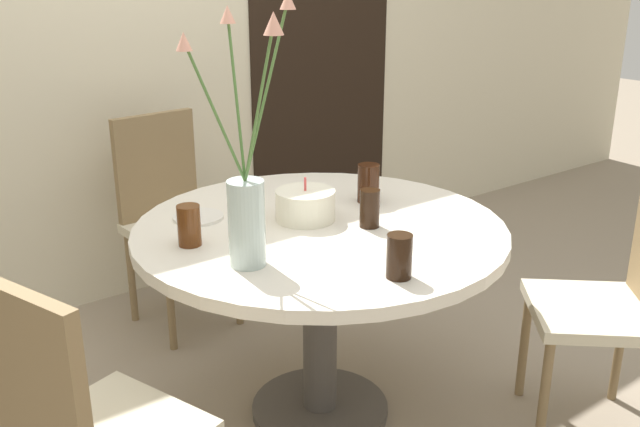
{
  "coord_description": "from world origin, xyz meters",
  "views": [
    {
      "loc": [
        -1.32,
        -1.75,
        1.54
      ],
      "look_at": [
        0.0,
        0.0,
        0.76
      ],
      "focal_mm": 40.0,
      "sensor_mm": 36.0,
      "label": 1
    }
  ],
  "objects": [
    {
      "name": "ground_plane",
      "position": [
        0.0,
        0.0,
        0.0
      ],
      "size": [
        16.0,
        16.0,
        0.0
      ],
      "primitive_type": "plane",
      "color": "gray"
    },
    {
      "name": "chair_far_back",
      "position": [
        -0.08,
        0.99,
        0.52
      ],
      "size": [
        0.43,
        0.43,
        0.92
      ],
      "rotation": [
        0.0,
        0.0,
        0.08
      ],
      "color": "beige",
      "rests_on": "ground_plane"
    },
    {
      "name": "drink_glass_0",
      "position": [
        -0.07,
        -0.46,
        0.78
      ],
      "size": [
        0.07,
        0.07,
        0.12
      ],
      "color": "black",
      "rests_on": "dining_table"
    },
    {
      "name": "birthday_cake",
      "position": [
        -0.01,
        0.07,
        0.77
      ],
      "size": [
        0.2,
        0.2,
        0.15
      ],
      "color": "white",
      "rests_on": "dining_table"
    },
    {
      "name": "drink_glass_3",
      "position": [
        0.12,
        -0.11,
        0.78
      ],
      "size": [
        0.07,
        0.07,
        0.13
      ],
      "color": "black",
      "rests_on": "dining_table"
    },
    {
      "name": "wall_back",
      "position": [
        0.0,
        1.38,
        1.3
      ],
      "size": [
        8.0,
        0.05,
        2.6
      ],
      "color": "beige",
      "rests_on": "ground_plane"
    },
    {
      "name": "side_plate",
      "position": [
        -0.29,
        0.3,
        0.73
      ],
      "size": [
        0.17,
        0.17,
        0.01
      ],
      "color": "silver",
      "rests_on": "dining_table"
    },
    {
      "name": "drink_glass_2",
      "position": [
        0.28,
        0.09,
        0.79
      ],
      "size": [
        0.08,
        0.08,
        0.14
      ],
      "color": "#33190C",
      "rests_on": "dining_table"
    },
    {
      "name": "drink_glass_1",
      "position": [
        -0.42,
        0.1,
        0.79
      ],
      "size": [
        0.07,
        0.07,
        0.13
      ],
      "color": "#51280F",
      "rests_on": "dining_table"
    },
    {
      "name": "doorway_panel",
      "position": [
        1.03,
        1.35,
        1.02
      ],
      "size": [
        0.9,
        0.01,
        2.05
      ],
      "color": "black",
      "rests_on": "ground_plane"
    },
    {
      "name": "flower_vase",
      "position": [
        -0.36,
        -0.14,
        0.93
      ],
      "size": [
        0.28,
        0.26,
        0.75
      ],
      "color": "#B2C6C1",
      "rests_on": "dining_table"
    },
    {
      "name": "dining_table",
      "position": [
        0.0,
        0.0,
        0.6
      ],
      "size": [
        1.23,
        1.23,
        0.72
      ],
      "color": "silver",
      "rests_on": "ground_plane"
    },
    {
      "name": "chair_left_flank",
      "position": [
        0.74,
        -0.66,
        0.52
      ],
      "size": [
        0.56,
        0.56,
        0.92
      ],
      "rotation": [
        0.0,
        0.0,
        3.99
      ],
      "color": "beige",
      "rests_on": "ground_plane"
    }
  ]
}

